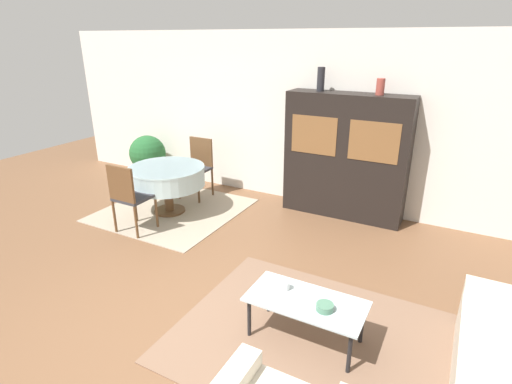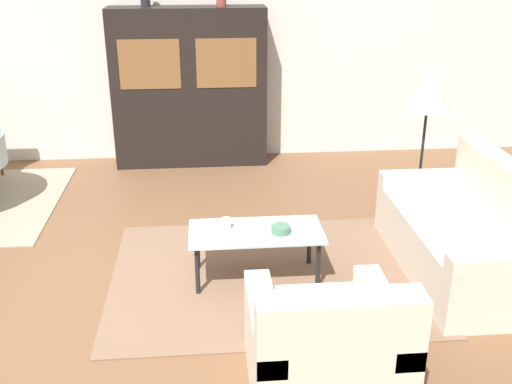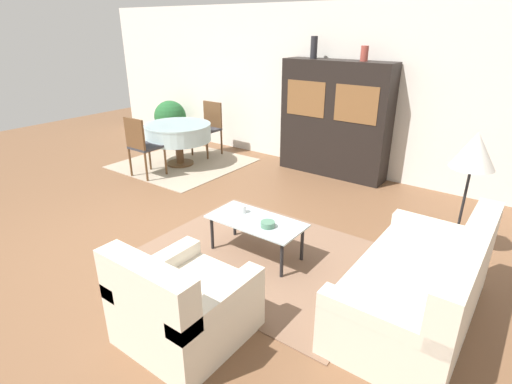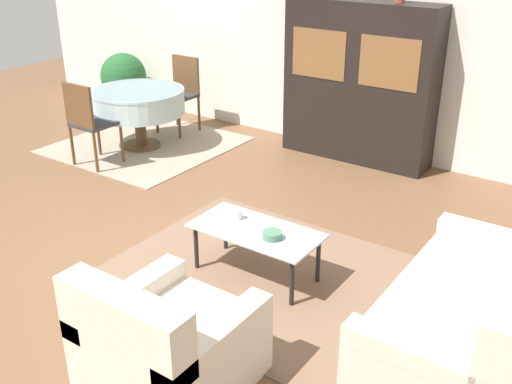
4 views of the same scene
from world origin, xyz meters
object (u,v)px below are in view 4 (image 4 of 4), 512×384
object	(u,v)px
dining_table	(138,102)
dining_chair_far	(181,89)
armchair	(166,346)
potted_plant	(124,78)
dining_chair_near	(88,119)
display_cabinet	(359,83)
coffee_table	(256,234)
bowl	(272,235)
couch	(473,318)
cup	(237,214)

from	to	relation	value
dining_table	dining_chair_far	size ratio (longest dim) A/B	1.16
armchair	potted_plant	bearing A→B (deg)	138.40
armchair	dining_chair_far	size ratio (longest dim) A/B	0.92
dining_chair_near	display_cabinet	bearing A→B (deg)	39.93
coffee_table	dining_chair_near	xyz separation A→B (m)	(-2.94, 0.86, 0.20)
coffee_table	bowl	size ratio (longest dim) A/B	7.01
couch	cup	xyz separation A→B (m)	(-1.96, 0.08, 0.16)
coffee_table	bowl	xyz separation A→B (m)	(0.19, -0.05, 0.07)
couch	cup	distance (m)	1.97
armchair	bowl	world-z (taller)	armchair
armchair	dining_chair_near	size ratio (longest dim) A/B	0.92
dining_table	coffee_table	bearing A→B (deg)	-29.48
cup	bowl	bearing A→B (deg)	-15.17
couch	display_cabinet	bearing A→B (deg)	37.99
display_cabinet	dining_chair_near	distance (m)	3.16
dining_table	bowl	distance (m)	3.57
display_cabinet	potted_plant	xyz separation A→B (m)	(-3.72, -0.21, -0.42)
dining_chair_far	dining_chair_near	bearing A→B (deg)	90.00
dining_table	potted_plant	xyz separation A→B (m)	(-1.31, 1.00, -0.08)
coffee_table	potted_plant	size ratio (longest dim) A/B	1.20
coffee_table	potted_plant	world-z (taller)	potted_plant
dining_table	potted_plant	bearing A→B (deg)	142.63
dining_chair_near	couch	bearing A→B (deg)	-10.74
coffee_table	display_cabinet	distance (m)	2.98
potted_plant	armchair	bearing A→B (deg)	-41.60
coffee_table	display_cabinet	size ratio (longest dim) A/B	0.57
dining_chair_far	cup	xyz separation A→B (m)	(2.71, -2.40, -0.11)
cup	potted_plant	bearing A→B (deg)	147.10
coffee_table	display_cabinet	world-z (taller)	display_cabinet
display_cabinet	dining_table	distance (m)	2.71
armchair	dining_chair_far	xyz separation A→B (m)	(-3.23, 3.83, 0.27)
bowl	dining_chair_far	bearing A→B (deg)	141.24
display_cabinet	cup	xyz separation A→B (m)	(0.31, -2.81, -0.46)
couch	display_cabinet	world-z (taller)	display_cabinet
coffee_table	bowl	world-z (taller)	bowl
couch	coffee_table	world-z (taller)	couch
cup	bowl	xyz separation A→B (m)	(0.42, -0.11, -0.01)
dining_table	dining_chair_far	bearing A→B (deg)	90.00
dining_chair_far	display_cabinet	bearing A→B (deg)	-170.21
couch	dining_table	size ratio (longest dim) A/B	1.52
coffee_table	dining_table	bearing A→B (deg)	150.52
dining_table	potted_plant	size ratio (longest dim) A/B	1.32
coffee_table	potted_plant	bearing A→B (deg)	147.93
coffee_table	potted_plant	xyz separation A→B (m)	(-4.25, 2.67, 0.13)
potted_plant	dining_chair_near	bearing A→B (deg)	-53.91
armchair	cup	bearing A→B (deg)	109.84
armchair	dining_table	distance (m)	4.43
dining_table	dining_chair_near	xyz separation A→B (m)	(0.00, -0.80, -0.01)
armchair	cup	xyz separation A→B (m)	(-0.51, 1.43, 0.16)
dining_chair_near	dining_chair_far	world-z (taller)	same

